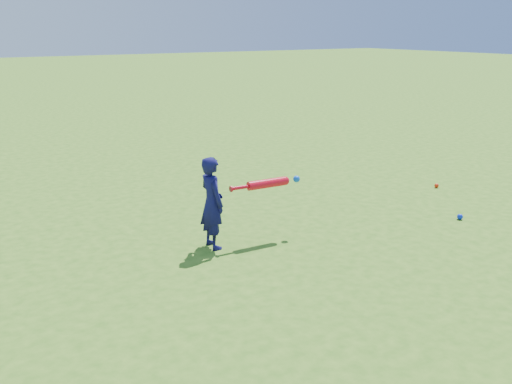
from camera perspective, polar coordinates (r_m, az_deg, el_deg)
ground at (r=6.31m, az=-3.63°, el=-3.67°), size 80.00×80.00×0.00m
child at (r=5.65m, az=-4.42°, el=-1.09°), size 0.23×0.35×0.93m
ground_ball_red at (r=8.25m, az=17.61°, el=0.62°), size 0.06×0.06×0.06m
ground_ball_blue at (r=6.98m, az=19.72°, el=-2.34°), size 0.07×0.07×0.07m
bat_swing at (r=5.85m, az=1.42°, el=0.90°), size 0.82×0.12×0.09m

